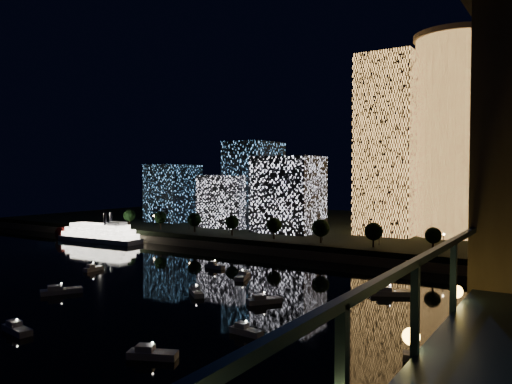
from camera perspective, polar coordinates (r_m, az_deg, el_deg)
ground at (r=108.66m, az=-8.36°, el=-14.27°), size 520.00×520.00×0.00m
far_bank at (r=249.72m, az=16.61°, el=-4.38°), size 420.00×160.00×5.00m
seawall at (r=176.93m, az=9.52°, el=-7.34°), size 420.00×6.00×3.00m
tower_cylindrical at (r=219.53m, az=21.85°, el=6.03°), size 34.00×34.00×81.72m
tower_rectangular at (r=216.84m, az=14.94°, el=5.17°), size 23.42×23.42×74.51m
midrise_blocks at (r=239.71m, az=-1.98°, el=0.01°), size 99.38×35.98×40.67m
riverboat at (r=234.71m, az=-17.79°, el=-4.56°), size 46.13×12.43×13.74m
motorboats at (r=120.92m, az=-7.64°, el=-12.16°), size 112.72×75.19×2.78m
esplanade_trees at (r=192.91m, az=2.89°, el=-3.83°), size 166.04×6.53×8.77m
street_lamps at (r=201.83m, az=1.96°, el=-3.98°), size 132.70×0.70×5.65m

